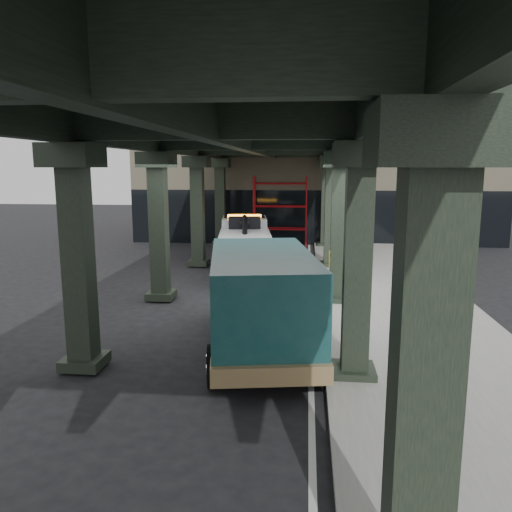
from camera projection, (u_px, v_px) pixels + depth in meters
The scene contains 8 objects.
ground at pixel (253, 320), 14.88m from camera, with size 90.00×90.00×0.00m, color black.
sidewalk at pixel (396, 304), 16.38m from camera, with size 5.00×40.00×0.15m, color gray.
lane_stripe at pixel (310, 304), 16.67m from camera, with size 0.12×38.00×0.01m, color silver.
viaduct at pixel (247, 137), 15.93m from camera, with size 7.40×32.00×6.40m.
building at pixel (314, 175), 33.57m from camera, with size 22.00×10.00×8.00m, color #C6B793.
scaffolding at pixel (280, 209), 28.86m from camera, with size 3.08×0.88×4.00m.
tow_truck at pixel (245, 243), 22.09m from camera, with size 2.97×7.63×2.44m.
towed_van at pixel (260, 298), 12.16m from camera, with size 3.40×6.57×2.54m.
Camera 1 is at (1.55, -14.23, 4.50)m, focal length 35.00 mm.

